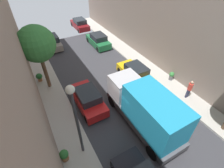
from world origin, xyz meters
name	(u,v)px	position (x,y,z in m)	size (l,w,h in m)	color
ground	(130,110)	(0.00, 0.00, 0.00)	(32.00, 32.00, 0.00)	#38383D
sidewalk_left	(70,137)	(-5.00, 0.00, 0.07)	(2.00, 44.00, 0.15)	#B7B2A8
sidewalk_right	(176,89)	(5.00, 0.00, 0.07)	(2.00, 44.00, 0.15)	#B7B2A8
parked_car_left_3	(88,99)	(-2.70, 2.20, 0.72)	(1.78, 4.20, 1.57)	red
parked_car_left_4	(52,42)	(-2.70, 14.03, 0.72)	(1.78, 4.20, 1.57)	gray
parked_car_right_1	(135,73)	(2.70, 3.20, 0.72)	(1.78, 4.20, 1.57)	gold
parked_car_right_2	(98,40)	(2.70, 11.49, 0.72)	(1.78, 4.20, 1.57)	#1E6638
parked_car_right_3	(80,24)	(2.70, 18.18, 0.72)	(1.78, 4.20, 1.57)	maroon
delivery_truck	(146,108)	(0.00, -1.59, 1.79)	(2.26, 6.60, 3.38)	#4C4C51
pedestrian	(190,89)	(5.03, -1.19, 1.07)	(0.40, 0.36, 1.72)	#2D334C
street_tree_0	(37,44)	(-4.96, 6.10, 4.36)	(2.92, 2.92, 5.70)	brown
potted_plant_0	(39,77)	(-5.56, 7.31, 0.61)	(0.57, 0.57, 0.82)	brown
potted_plant_2	(64,155)	(-5.76, -1.38, 0.59)	(0.54, 0.54, 0.83)	brown
potted_plant_4	(171,76)	(5.57, 1.27, 0.62)	(0.46, 0.46, 0.86)	slate
lamp_post	(75,114)	(-4.60, -1.38, 3.72)	(0.44, 0.44, 5.41)	#333338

